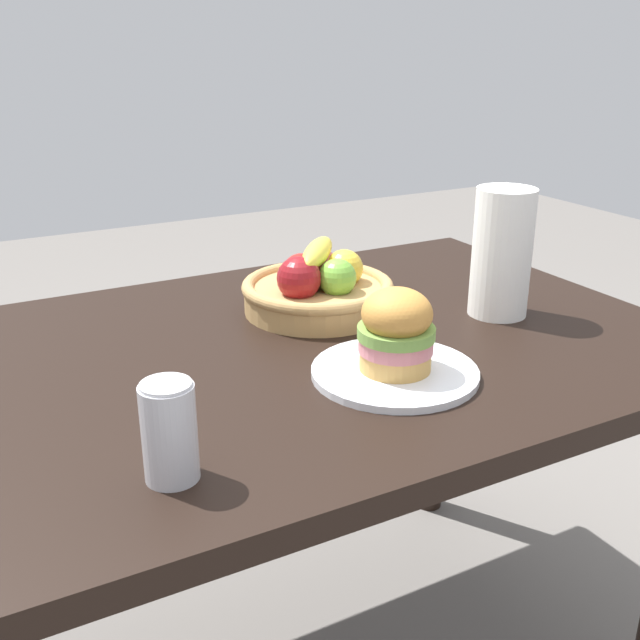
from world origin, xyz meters
TOP-DOWN VIEW (x-y plane):
  - dining_table at (0.00, 0.00)m, footprint 1.40×0.90m
  - plate at (0.10, -0.19)m, footprint 0.26×0.26m
  - sandwich at (0.10, -0.19)m, footprint 0.12×0.12m
  - soda_can at (-0.29, -0.30)m, footprint 0.07×0.07m
  - fruit_basket at (0.14, 0.13)m, footprint 0.29×0.29m
  - paper_towel_roll at (0.43, -0.05)m, footprint 0.11×0.11m

SIDE VIEW (x-z plane):
  - dining_table at x=0.00m, z-range 0.27..1.02m
  - plate at x=0.10m, z-range 0.75..0.76m
  - fruit_basket at x=0.14m, z-range 0.73..0.87m
  - soda_can at x=-0.29m, z-range 0.75..0.88m
  - sandwich at x=0.10m, z-range 0.76..0.89m
  - paper_towel_roll at x=0.43m, z-range 0.75..0.99m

